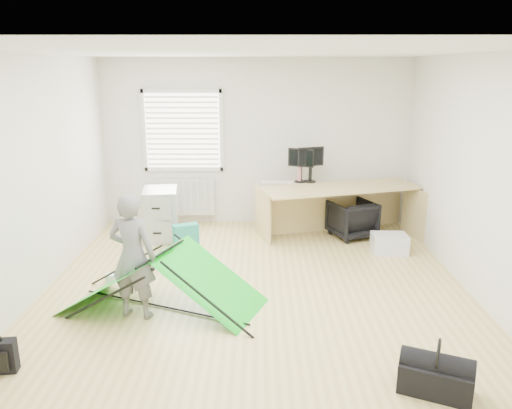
{
  "coord_description": "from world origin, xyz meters",
  "views": [
    {
      "loc": [
        0.03,
        -5.38,
        2.54
      ],
      "look_at": [
        0.0,
        0.4,
        0.95
      ],
      "focal_mm": 35.0,
      "sensor_mm": 36.0,
      "label": 1
    }
  ],
  "objects_px": {
    "filing_cabinet": "(161,214)",
    "monitor_right": "(310,169)",
    "duffel_bag": "(436,379)",
    "kite": "(163,281)",
    "desk": "(339,213)",
    "office_chair": "(352,219)",
    "storage_crate": "(389,244)",
    "person": "(133,256)",
    "monitor_left": "(300,170)",
    "thermos": "(300,174)"
  },
  "relations": [
    {
      "from": "filing_cabinet",
      "to": "monitor_right",
      "type": "distance_m",
      "value": 2.4
    },
    {
      "from": "monitor_right",
      "to": "duffel_bag",
      "type": "relative_size",
      "value": 0.75
    },
    {
      "from": "kite",
      "to": "desk",
      "type": "bearing_deg",
      "value": 68.27
    },
    {
      "from": "filing_cabinet",
      "to": "office_chair",
      "type": "relative_size",
      "value": 1.23
    },
    {
      "from": "storage_crate",
      "to": "person",
      "type": "bearing_deg",
      "value": -149.21
    },
    {
      "from": "desk",
      "to": "monitor_right",
      "type": "xyz_separation_m",
      "value": [
        -0.43,
        0.33,
        0.61
      ]
    },
    {
      "from": "monitor_left",
      "to": "kite",
      "type": "xyz_separation_m",
      "value": [
        -1.69,
        -2.67,
        -0.68
      ]
    },
    {
      "from": "filing_cabinet",
      "to": "thermos",
      "type": "height_order",
      "value": "thermos"
    },
    {
      "from": "monitor_left",
      "to": "storage_crate",
      "type": "relative_size",
      "value": 0.83
    },
    {
      "from": "thermos",
      "to": "filing_cabinet",
      "type": "bearing_deg",
      "value": -170.13
    },
    {
      "from": "thermos",
      "to": "duffel_bag",
      "type": "xyz_separation_m",
      "value": [
        0.78,
        -4.14,
        -0.81
      ]
    },
    {
      "from": "kite",
      "to": "storage_crate",
      "type": "height_order",
      "value": "kite"
    },
    {
      "from": "monitor_left",
      "to": "thermos",
      "type": "distance_m",
      "value": 0.07
    },
    {
      "from": "desk",
      "to": "filing_cabinet",
      "type": "xyz_separation_m",
      "value": [
        -2.72,
        -0.03,
        -0.02
      ]
    },
    {
      "from": "storage_crate",
      "to": "duffel_bag",
      "type": "bearing_deg",
      "value": -97.69
    },
    {
      "from": "desk",
      "to": "duffel_bag",
      "type": "height_order",
      "value": "desk"
    },
    {
      "from": "filing_cabinet",
      "to": "monitor_left",
      "type": "height_order",
      "value": "monitor_left"
    },
    {
      "from": "thermos",
      "to": "duffel_bag",
      "type": "height_order",
      "value": "thermos"
    },
    {
      "from": "duffel_bag",
      "to": "storage_crate",
      "type": "bearing_deg",
      "value": 105.92
    },
    {
      "from": "kite",
      "to": "duffel_bag",
      "type": "height_order",
      "value": "kite"
    },
    {
      "from": "monitor_right",
      "to": "office_chair",
      "type": "xyz_separation_m",
      "value": [
        0.64,
        -0.28,
        -0.72
      ]
    },
    {
      "from": "filing_cabinet",
      "to": "duffel_bag",
      "type": "bearing_deg",
      "value": -60.05
    },
    {
      "from": "desk",
      "to": "storage_crate",
      "type": "distance_m",
      "value": 0.93
    },
    {
      "from": "office_chair",
      "to": "storage_crate",
      "type": "height_order",
      "value": "office_chair"
    },
    {
      "from": "thermos",
      "to": "storage_crate",
      "type": "height_order",
      "value": "thermos"
    },
    {
      "from": "monitor_left",
      "to": "monitor_right",
      "type": "xyz_separation_m",
      "value": [
        0.15,
        -0.0,
        0.01
      ]
    },
    {
      "from": "monitor_left",
      "to": "storage_crate",
      "type": "height_order",
      "value": "monitor_left"
    },
    {
      "from": "monitor_right",
      "to": "office_chair",
      "type": "distance_m",
      "value": 1.0
    },
    {
      "from": "thermos",
      "to": "kite",
      "type": "xyz_separation_m",
      "value": [
        -1.68,
        -2.68,
        -0.61
      ]
    },
    {
      "from": "monitor_right",
      "to": "thermos",
      "type": "bearing_deg",
      "value": 155.56
    },
    {
      "from": "monitor_right",
      "to": "storage_crate",
      "type": "distance_m",
      "value": 1.67
    },
    {
      "from": "monitor_right",
      "to": "kite",
      "type": "xyz_separation_m",
      "value": [
        -1.84,
        -2.67,
        -0.69
      ]
    },
    {
      "from": "person",
      "to": "kite",
      "type": "bearing_deg",
      "value": -134.13
    },
    {
      "from": "office_chair",
      "to": "filing_cabinet",
      "type": "bearing_deg",
      "value": -21.53
    },
    {
      "from": "person",
      "to": "duffel_bag",
      "type": "distance_m",
      "value": 3.06
    },
    {
      "from": "office_chair",
      "to": "person",
      "type": "xyz_separation_m",
      "value": [
        -2.73,
        -2.57,
        0.39
      ]
    },
    {
      "from": "office_chair",
      "to": "person",
      "type": "distance_m",
      "value": 3.77
    },
    {
      "from": "monitor_left",
      "to": "kite",
      "type": "height_order",
      "value": "monitor_left"
    },
    {
      "from": "monitor_left",
      "to": "desk",
      "type": "bearing_deg",
      "value": -7.16
    },
    {
      "from": "monitor_left",
      "to": "office_chair",
      "type": "distance_m",
      "value": 1.1
    },
    {
      "from": "kite",
      "to": "storage_crate",
      "type": "xyz_separation_m",
      "value": [
        2.89,
        1.71,
        -0.18
      ]
    },
    {
      "from": "monitor_left",
      "to": "monitor_right",
      "type": "relative_size",
      "value": 0.96
    },
    {
      "from": "filing_cabinet",
      "to": "storage_crate",
      "type": "distance_m",
      "value": 3.4
    },
    {
      "from": "desk",
      "to": "storage_crate",
      "type": "relative_size",
      "value": 4.88
    },
    {
      "from": "filing_cabinet",
      "to": "person",
      "type": "distance_m",
      "value": 2.51
    },
    {
      "from": "person",
      "to": "kite",
      "type": "distance_m",
      "value": 0.47
    },
    {
      "from": "filing_cabinet",
      "to": "duffel_bag",
      "type": "relative_size",
      "value": 1.37
    },
    {
      "from": "monitor_right",
      "to": "kite",
      "type": "height_order",
      "value": "monitor_right"
    },
    {
      "from": "desk",
      "to": "thermos",
      "type": "bearing_deg",
      "value": 133.38
    },
    {
      "from": "kite",
      "to": "duffel_bag",
      "type": "xyz_separation_m",
      "value": [
        2.46,
        -1.45,
        -0.2
      ]
    }
  ]
}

